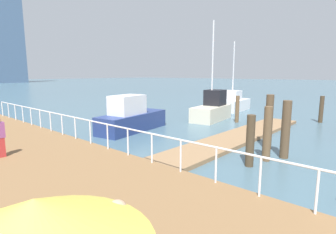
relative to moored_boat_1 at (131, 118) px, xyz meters
name	(u,v)px	position (x,y,z in m)	size (l,w,h in m)	color
ground_plane	(64,121)	(-1.04, 6.61, -0.84)	(300.00, 300.00, 0.00)	#476675
floating_dock	(237,137)	(2.47, -5.88, -0.75)	(14.01, 2.00, 0.18)	#93704C
boardwalk_railing	(107,130)	(-4.19, -3.42, 0.37)	(0.06, 26.13, 1.08)	white
dock_piling_0	(286,130)	(0.77, -8.92, 0.38)	(0.36, 0.36, 2.44)	brown
dock_piling_1	(237,109)	(6.99, -3.52, 0.13)	(0.28, 0.28, 1.94)	brown
dock_piling_2	(321,109)	(10.96, -8.08, 0.13)	(0.29, 0.29, 1.93)	#473826
dock_piling_3	(250,141)	(-1.17, -8.27, 0.16)	(0.32, 0.32, 2.00)	#473826
dock_piling_4	(267,134)	(-0.10, -8.50, 0.28)	(0.32, 0.32, 2.24)	brown
dock_piling_5	(269,122)	(1.68, -7.86, 0.45)	(0.34, 0.34, 2.57)	brown
moored_boat_1	(131,118)	(0.00, 0.00, 0.00)	(5.18, 2.50, 2.23)	navy
moored_boat_3	(232,103)	(12.41, -0.17, -0.10)	(4.24, 2.49, 6.46)	white
moored_boat_4	(212,109)	(6.69, -1.60, 0.01)	(4.29, 2.24, 7.30)	beige
patio_umbrella	(36,225)	(-9.79, -10.32, 1.47)	(2.00, 2.00, 2.14)	#B2B2B7
skyline_tower_4	(5,36)	(25.26, 100.65, 16.38)	(11.15, 7.60, 34.43)	slate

